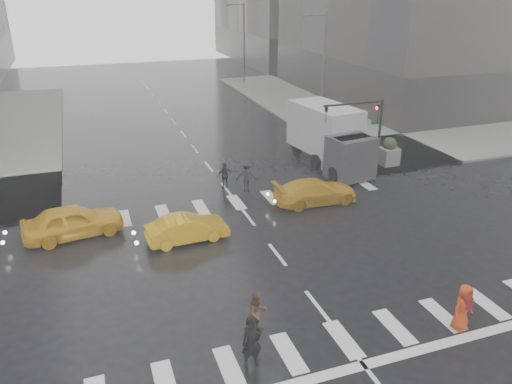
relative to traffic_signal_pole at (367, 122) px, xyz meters
name	(u,v)px	position (x,y,z in m)	size (l,w,h in m)	color
ground	(277,255)	(-9.01, -8.01, -3.22)	(120.00, 120.00, 0.00)	black
sidewalk_ne	(412,120)	(10.49, 9.49, -3.14)	(35.00, 35.00, 0.15)	slate
road_markings	(277,254)	(-9.01, -8.01, -3.21)	(18.00, 48.00, 0.01)	silver
traffic_signal_pole	(367,122)	(0.00, 0.00, 0.00)	(4.45, 0.42, 4.50)	black
street_lamp_near	(322,67)	(1.86, 9.99, 1.73)	(2.15, 0.22, 9.00)	#59595B
street_lamp_far	(243,41)	(1.86, 29.99, 1.73)	(2.15, 0.22, 9.00)	#59595B
planter_west	(333,159)	(-2.01, 0.19, -2.23)	(1.10, 1.10, 1.80)	slate
planter_mid	(362,155)	(-0.01, 0.19, -2.23)	(1.10, 1.10, 1.80)	slate
planter_east	(389,152)	(1.99, 0.19, -2.23)	(1.10, 1.10, 1.80)	slate
pedestrian_black	(252,324)	(-12.31, -14.12, -1.63)	(0.98, 1.00, 2.43)	black
pedestrian_brown	(257,313)	(-11.58, -12.61, -2.46)	(0.73, 0.57, 1.51)	#4C2F1B
pedestrian_orange	(463,307)	(-4.93, -14.81, -2.35)	(0.92, 0.68, 1.72)	red
pedestrian_far_a	(225,175)	(-9.01, 0.15, -2.42)	(0.93, 0.57, 1.59)	black
pedestrian_far_b	(247,176)	(-7.97, -0.66, -2.28)	(1.21, 0.67, 1.87)	black
taxi_front	(73,221)	(-17.37, -3.18, -2.45)	(1.82, 4.53, 1.54)	orange
taxi_mid	(187,229)	(-12.44, -5.41, -2.60)	(1.31, 3.77, 1.24)	orange
taxi_rear	(315,191)	(-5.01, -3.48, -2.55)	(1.86, 4.03, 1.32)	orange
box_truck	(331,136)	(-1.51, 1.60, -1.21)	(2.66, 7.09, 3.77)	silver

